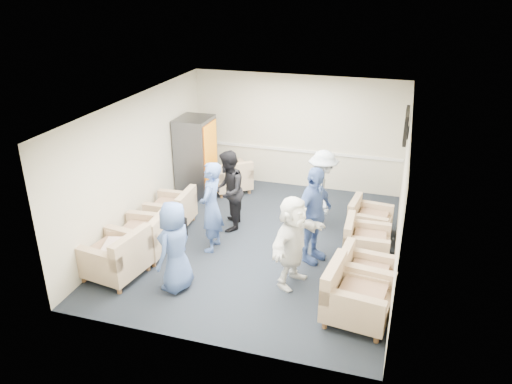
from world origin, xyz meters
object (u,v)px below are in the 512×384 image
(armchair_left_near, at_px, (117,258))
(person_mid_left, at_px, (211,207))
(person_front_right, at_px, (293,242))
(armchair_right_midnear, at_px, (362,276))
(armchair_right_midfar, at_px, (364,243))
(vending_machine, at_px, (196,157))
(person_back_left, at_px, (228,191))
(armchair_right_far, at_px, (367,220))
(person_mid_right, at_px, (313,215))
(armchair_corner, at_px, (231,178))
(armchair_left_mid, at_px, (145,237))
(person_back_right, at_px, (322,190))
(armchair_left_far, at_px, (174,211))
(person_front_left, at_px, (175,247))
(armchair_right_near, at_px, (354,298))

(armchair_left_near, bearing_deg, person_mid_left, 148.05)
(person_front_right, bearing_deg, armchair_left_near, 122.09)
(armchair_right_midnear, distance_m, person_mid_left, 2.96)
(armchair_right_midfar, height_order, person_front_right, person_front_right)
(vending_machine, distance_m, person_back_left, 1.94)
(person_mid_left, bearing_deg, person_front_right, 66.53)
(person_mid_left, xyz_separation_m, person_front_right, (1.69, -0.69, -0.08))
(armchair_right_far, relative_size, person_mid_right, 0.48)
(armchair_corner, height_order, person_mid_right, person_mid_right)
(vending_machine, height_order, person_mid_right, vending_machine)
(armchair_left_mid, bearing_deg, person_mid_left, 112.92)
(armchair_left_near, xyz_separation_m, person_back_right, (2.97, 2.87, 0.44))
(armchair_left_far, bearing_deg, armchair_right_far, 99.27)
(armchair_left_far, xyz_separation_m, person_front_left, (1.01, -2.01, 0.44))
(armchair_left_near, distance_m, armchair_corner, 4.08)
(armchair_left_far, relative_size, person_mid_left, 0.50)
(armchair_left_near, xyz_separation_m, person_front_right, (2.87, 0.68, 0.41))
(armchair_left_far, xyz_separation_m, armchair_right_far, (3.83, 0.76, -0.03))
(person_back_left, relative_size, person_front_right, 1.04)
(person_front_left, bearing_deg, armchair_left_mid, -119.05)
(person_front_left, xyz_separation_m, person_back_left, (0.11, 2.24, 0.05))
(person_front_left, height_order, person_back_right, person_back_right)
(person_front_right, bearing_deg, person_back_left, 65.72)
(person_mid_right, bearing_deg, armchair_right_far, -9.82)
(person_front_left, xyz_separation_m, person_mid_right, (1.95, 1.50, 0.12))
(armchair_right_midfar, distance_m, vending_machine, 4.48)
(armchair_right_far, relative_size, person_back_right, 0.52)
(armchair_corner, distance_m, person_back_left, 1.94)
(armchair_right_midnear, height_order, armchair_right_far, armchair_right_midnear)
(armchair_right_midfar, xyz_separation_m, armchair_corner, (-3.31, 2.20, 0.02))
(person_back_right, bearing_deg, armchair_right_near, -176.12)
(person_back_right, bearing_deg, armchair_left_near, 118.74)
(armchair_left_far, relative_size, armchair_right_midfar, 1.06)
(armchair_right_near, height_order, person_mid_left, person_mid_left)
(person_back_right, bearing_deg, person_mid_left, 114.70)
(armchair_left_near, bearing_deg, armchair_right_midfar, 123.84)
(person_mid_left, distance_m, person_mid_right, 1.86)
(armchair_left_near, height_order, armchair_left_mid, armchair_left_near)
(armchair_right_midfar, relative_size, vending_machine, 0.44)
(person_mid_left, height_order, person_back_left, person_mid_left)
(armchair_right_far, relative_size, armchair_corner, 0.72)
(armchair_right_midfar, relative_size, person_front_right, 0.52)
(vending_machine, bearing_deg, person_back_right, -14.83)
(armchair_right_far, bearing_deg, armchair_corner, 75.41)
(armchair_left_near, distance_m, armchair_left_far, 2.01)
(armchair_right_near, distance_m, armchair_corner, 5.22)
(person_front_right, bearing_deg, person_front_left, 129.55)
(person_back_right, bearing_deg, armchair_corner, 48.34)
(armchair_corner, bearing_deg, armchair_right_near, 91.40)
(armchair_corner, relative_size, person_mid_left, 0.69)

